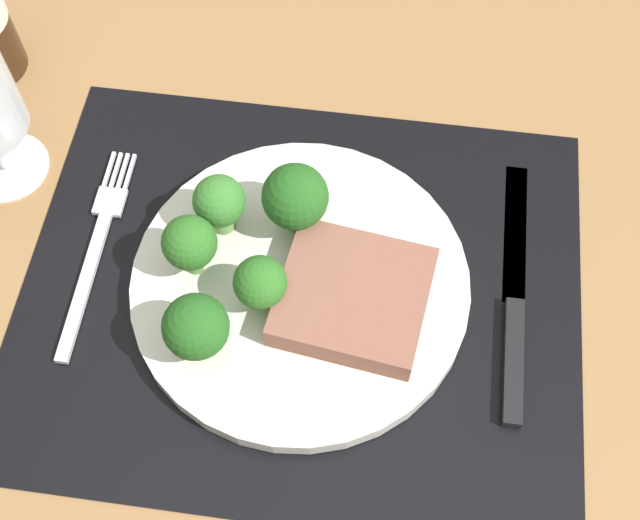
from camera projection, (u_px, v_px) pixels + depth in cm
name	position (u px, v px, depth cm)	size (l,w,h in cm)	color
ground_plane	(301.00, 300.00, 65.89)	(140.00, 110.00, 3.00)	#996D42
placemat	(301.00, 291.00, 64.44)	(43.58, 35.81, 0.30)	black
plate	(300.00, 285.00, 63.61)	(26.08, 26.08, 1.60)	silver
steak	(353.00, 297.00, 60.91)	(10.80, 10.04, 2.40)	#8C5647
broccoli_center	(260.00, 283.00, 59.38)	(3.97, 3.97, 5.12)	#6B994C
broccoli_near_steak	(295.00, 197.00, 61.77)	(5.12, 5.12, 6.66)	#5B8942
broccoli_near_fork	(189.00, 246.00, 59.99)	(4.14, 4.14, 5.99)	#6B994C
broccoli_front_edge	(196.00, 327.00, 57.06)	(4.77, 4.77, 6.11)	#6B994C
broccoli_back_left	(219.00, 203.00, 62.44)	(4.08, 4.08, 5.52)	#6B994C
fork	(96.00, 248.00, 65.85)	(2.40, 19.20, 0.50)	silver
knife	(514.00, 308.00, 63.23)	(1.80, 23.00, 0.80)	black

